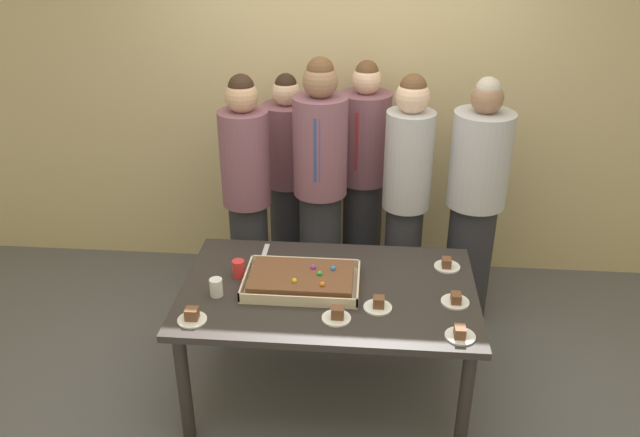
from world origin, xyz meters
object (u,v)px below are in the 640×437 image
object	(u,v)px
drink_cup_middle	(239,269)
cake_server_utensil	(265,252)
person_green_shirt_behind	(247,195)
person_striped_tie_right	(475,203)
plated_slice_far_right	(192,317)
plated_slice_center_front	(378,305)
party_table	(328,300)
plated_slice_far_left	(447,265)
drink_cup_nearest	(216,287)
plated_slice_center_back	(337,315)
person_far_right_suit	(406,195)
person_back_corner	(320,188)
person_serving_front	(364,176)
plated_slice_near_left	(460,334)
person_left_edge_reaching	(288,181)
sheet_cake	(302,280)
plated_slice_near_right	(455,300)

from	to	relation	value
drink_cup_middle	cake_server_utensil	bearing A→B (deg)	69.11
person_green_shirt_behind	person_striped_tie_right	distance (m)	1.49
drink_cup_middle	plated_slice_far_right	bearing A→B (deg)	-109.20
plated_slice_center_front	person_green_shirt_behind	world-z (taller)	person_green_shirt_behind
drink_cup_middle	person_green_shirt_behind	world-z (taller)	person_green_shirt_behind
party_table	drink_cup_middle	world-z (taller)	drink_cup_middle
plated_slice_far_left	drink_cup_nearest	world-z (taller)	drink_cup_nearest
drink_cup_nearest	plated_slice_center_front	bearing A→B (deg)	-3.29
plated_slice_center_back	drink_cup_nearest	world-z (taller)	drink_cup_nearest
person_far_right_suit	person_back_corner	world-z (taller)	person_back_corner
plated_slice_far_right	person_serving_front	xyz separation A→B (m)	(0.82, 1.59, 0.13)
plated_slice_far_left	plated_slice_center_back	size ratio (longest dim) A/B	1.00
drink_cup_middle	person_far_right_suit	distance (m)	1.26
person_serving_front	person_green_shirt_behind	distance (m)	0.86
plated_slice_near_left	plated_slice_center_front	bearing A→B (deg)	151.52
plated_slice_center_front	cake_server_utensil	bearing A→B (deg)	142.45
plated_slice_far_left	plated_slice_center_front	size ratio (longest dim) A/B	1.00
drink_cup_middle	cake_server_utensil	world-z (taller)	drink_cup_middle
plated_slice_far_right	person_serving_front	distance (m)	1.80
plated_slice_far_left	person_left_edge_reaching	size ratio (longest dim) A/B	0.09
party_table	cake_server_utensil	distance (m)	0.55
sheet_cake	plated_slice_center_back	xyz separation A→B (m)	(0.21, -0.30, -0.01)
plated_slice_center_back	person_green_shirt_behind	bearing A→B (deg)	120.86
party_table	plated_slice_center_front	bearing A→B (deg)	-32.15
plated_slice_center_front	plated_slice_center_back	size ratio (longest dim) A/B	1.00
drink_cup_nearest	person_striped_tie_right	world-z (taller)	person_striped_tie_right
plated_slice_far_right	plated_slice_center_front	xyz separation A→B (m)	(0.94, 0.19, -0.00)
plated_slice_center_front	person_left_edge_reaching	xyz separation A→B (m)	(-0.65, 1.40, 0.08)
plated_slice_center_front	person_serving_front	world-z (taller)	person_serving_front
person_green_shirt_behind	person_left_edge_reaching	xyz separation A→B (m)	(0.22, 0.41, -0.07)
party_table	person_far_right_suit	xyz separation A→B (m)	(0.44, 0.89, 0.25)
party_table	plated_slice_far_right	bearing A→B (deg)	-151.75
drink_cup_middle	plated_slice_near_right	bearing A→B (deg)	-8.07
drink_cup_middle	plated_slice_center_front	bearing A→B (deg)	-17.71
sheet_cake	person_striped_tie_right	world-z (taller)	person_striped_tie_right
drink_cup_nearest	drink_cup_middle	world-z (taller)	same
plated_slice_far_right	person_back_corner	world-z (taller)	person_back_corner
sheet_cake	plated_slice_far_left	size ratio (longest dim) A/B	4.21
plated_slice_center_front	person_back_corner	bearing A→B (deg)	110.77
plated_slice_far_left	person_striped_tie_right	world-z (taller)	person_striped_tie_right
cake_server_utensil	person_serving_front	distance (m)	1.06
plated_slice_near_left	person_far_right_suit	xyz separation A→B (m)	(-0.23, 1.28, 0.15)
cake_server_utensil	drink_cup_middle	bearing A→B (deg)	-110.89
person_far_right_suit	person_back_corner	xyz separation A→B (m)	(-0.56, -0.04, 0.04)
person_serving_front	person_green_shirt_behind	world-z (taller)	person_serving_front
cake_server_utensil	person_green_shirt_behind	world-z (taller)	person_green_shirt_behind
plated_slice_near_left	drink_cup_nearest	xyz separation A→B (m)	(-1.27, 0.27, 0.03)
person_serving_front	person_far_right_suit	xyz separation A→B (m)	(0.29, -0.34, 0.02)
plated_slice_center_front	drink_cup_nearest	xyz separation A→B (m)	(-0.87, 0.05, 0.03)
plated_slice_center_front	cake_server_utensil	distance (m)	0.86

